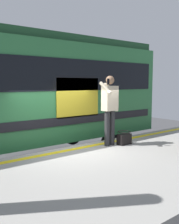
# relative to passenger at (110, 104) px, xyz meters

# --- Properties ---
(ground_plane) EXTENTS (25.88, 25.88, 0.00)m
(ground_plane) POSITION_rel_passenger_xyz_m (0.98, -0.53, -2.12)
(ground_plane) COLOR #3D3D3F
(platform) EXTENTS (17.25, 3.80, 1.04)m
(platform) POSITION_rel_passenger_xyz_m (0.98, 1.37, -1.60)
(platform) COLOR gray
(platform) RESTS_ON ground
(safety_line) EXTENTS (16.91, 0.16, 0.01)m
(safety_line) POSITION_rel_passenger_xyz_m (0.98, -0.23, -1.08)
(safety_line) COLOR yellow
(safety_line) RESTS_ON platform
(track_rail_near) EXTENTS (22.43, 0.08, 0.16)m
(track_rail_near) POSITION_rel_passenger_xyz_m (0.98, -1.88, -2.04)
(track_rail_near) COLOR slate
(track_rail_near) RESTS_ON ground
(track_rail_far) EXTENTS (22.43, 0.08, 0.16)m
(track_rail_far) POSITION_rel_passenger_xyz_m (0.98, -3.32, -2.04)
(track_rail_far) COLOR slate
(track_rail_far) RESTS_ON ground
(passenger) EXTENTS (0.57, 0.55, 1.83)m
(passenger) POSITION_rel_passenger_xyz_m (0.00, 0.00, 0.00)
(passenger) COLOR #262628
(passenger) RESTS_ON platform
(handbag) EXTENTS (0.39, 0.35, 0.35)m
(handbag) POSITION_rel_passenger_xyz_m (-0.36, 0.19, -0.92)
(handbag) COLOR black
(handbag) RESTS_ON platform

